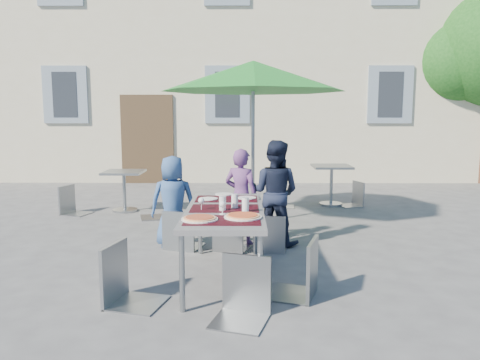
{
  "coord_description": "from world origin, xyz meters",
  "views": [
    {
      "loc": [
        0.39,
        -4.19,
        1.73
      ],
      "look_at": [
        0.35,
        1.48,
        0.92
      ],
      "focal_mm": 35.0,
      "sensor_mm": 36.0,
      "label": 1
    }
  ],
  "objects_px": {
    "child_2": "(275,193)",
    "chair_2": "(270,210)",
    "bg_chair_l_1": "(280,181)",
    "cafe_table_0": "(124,184)",
    "dining_table": "(225,214)",
    "bg_chair_l_0": "(71,183)",
    "pizza_near_left": "(200,218)",
    "pizza_near_right": "(243,216)",
    "chair_1": "(230,210)",
    "child_0": "(173,201)",
    "chair_5": "(243,251)",
    "bg_chair_r_0": "(161,181)",
    "cafe_table_1": "(331,178)",
    "patio_umbrella": "(253,77)",
    "chair_0": "(181,206)",
    "chair_3": "(124,237)",
    "chair_4": "(302,232)",
    "child_1": "(241,196)",
    "bg_chair_r_1": "(354,179)"
  },
  "relations": [
    {
      "from": "chair_2",
      "to": "chair_5",
      "type": "xyz_separation_m",
      "value": [
        -0.34,
        -1.95,
        0.05
      ]
    },
    {
      "from": "chair_0",
      "to": "pizza_near_right",
      "type": "bearing_deg",
      "value": -62.26
    },
    {
      "from": "pizza_near_right",
      "to": "bg_chair_l_0",
      "type": "relative_size",
      "value": 0.38
    },
    {
      "from": "dining_table",
      "to": "pizza_near_right",
      "type": "height_order",
      "value": "pizza_near_right"
    },
    {
      "from": "pizza_near_left",
      "to": "chair_2",
      "type": "distance_m",
      "value": 1.72
    },
    {
      "from": "child_2",
      "to": "dining_table",
      "type": "bearing_deg",
      "value": 88.35
    },
    {
      "from": "pizza_near_left",
      "to": "chair_3",
      "type": "relative_size",
      "value": 0.32
    },
    {
      "from": "chair_2",
      "to": "chair_1",
      "type": "bearing_deg",
      "value": 179.59
    },
    {
      "from": "chair_5",
      "to": "child_2",
      "type": "bearing_deg",
      "value": 79.72
    },
    {
      "from": "dining_table",
      "to": "cafe_table_1",
      "type": "relative_size",
      "value": 2.43
    },
    {
      "from": "chair_5",
      "to": "chair_0",
      "type": "bearing_deg",
      "value": 111.37
    },
    {
      "from": "chair_3",
      "to": "chair_5",
      "type": "height_order",
      "value": "chair_3"
    },
    {
      "from": "child_0",
      "to": "chair_3",
      "type": "relative_size",
      "value": 1.14
    },
    {
      "from": "bg_chair_l_1",
      "to": "cafe_table_0",
      "type": "bearing_deg",
      "value": -171.76
    },
    {
      "from": "dining_table",
      "to": "pizza_near_left",
      "type": "height_order",
      "value": "pizza_near_left"
    },
    {
      "from": "chair_5",
      "to": "bg_chair_l_1",
      "type": "relative_size",
      "value": 1.18
    },
    {
      "from": "child_0",
      "to": "child_1",
      "type": "xyz_separation_m",
      "value": [
        0.89,
        0.15,
        0.04
      ]
    },
    {
      "from": "bg_chair_r_0",
      "to": "cafe_table_1",
      "type": "relative_size",
      "value": 1.39
    },
    {
      "from": "bg_chair_r_0",
      "to": "cafe_table_1",
      "type": "xyz_separation_m",
      "value": [
        3.05,
        1.1,
        -0.1
      ]
    },
    {
      "from": "chair_1",
      "to": "cafe_table_1",
      "type": "distance_m",
      "value": 3.56
    },
    {
      "from": "cafe_table_0",
      "to": "dining_table",
      "type": "bearing_deg",
      "value": -60.66
    },
    {
      "from": "pizza_near_right",
      "to": "chair_0",
      "type": "bearing_deg",
      "value": 117.74
    },
    {
      "from": "chair_1",
      "to": "cafe_table_0",
      "type": "bearing_deg",
      "value": 128.69
    },
    {
      "from": "child_1",
      "to": "pizza_near_left",
      "type": "bearing_deg",
      "value": 103.24
    },
    {
      "from": "chair_1",
      "to": "pizza_near_right",
      "type": "bearing_deg",
      "value": -83.53
    },
    {
      "from": "chair_4",
      "to": "cafe_table_1",
      "type": "relative_size",
      "value": 1.39
    },
    {
      "from": "bg_chair_r_1",
      "to": "chair_1",
      "type": "bearing_deg",
      "value": -127.32
    },
    {
      "from": "pizza_near_left",
      "to": "bg_chair_r_1",
      "type": "bearing_deg",
      "value": 60.91
    },
    {
      "from": "bg_chair_r_0",
      "to": "chair_3",
      "type": "bearing_deg",
      "value": -85.34
    },
    {
      "from": "bg_chair_l_0",
      "to": "cafe_table_1",
      "type": "bearing_deg",
      "value": 9.97
    },
    {
      "from": "child_0",
      "to": "cafe_table_0",
      "type": "height_order",
      "value": "child_0"
    },
    {
      "from": "bg_chair_l_1",
      "to": "child_0",
      "type": "bearing_deg",
      "value": -121.2
    },
    {
      "from": "chair_5",
      "to": "bg_chair_r_0",
      "type": "bearing_deg",
      "value": 109.4
    },
    {
      "from": "pizza_near_right",
      "to": "chair_2",
      "type": "relative_size",
      "value": 0.4
    },
    {
      "from": "dining_table",
      "to": "bg_chair_l_0",
      "type": "relative_size",
      "value": 1.97
    },
    {
      "from": "pizza_near_right",
      "to": "patio_umbrella",
      "type": "relative_size",
      "value": 0.13
    },
    {
      "from": "patio_umbrella",
      "to": "bg_chair_l_1",
      "type": "distance_m",
      "value": 2.3
    },
    {
      "from": "chair_2",
      "to": "patio_umbrella",
      "type": "relative_size",
      "value": 0.32
    },
    {
      "from": "dining_table",
      "to": "child_0",
      "type": "distance_m",
      "value": 1.4
    },
    {
      "from": "chair_0",
      "to": "chair_3",
      "type": "xyz_separation_m",
      "value": [
        -0.29,
        -1.73,
        0.05
      ]
    },
    {
      "from": "chair_1",
      "to": "chair_3",
      "type": "relative_size",
      "value": 0.87
    },
    {
      "from": "chair_3",
      "to": "chair_4",
      "type": "bearing_deg",
      "value": 6.1
    },
    {
      "from": "dining_table",
      "to": "bg_chair_l_0",
      "type": "bearing_deg",
      "value": 131.08
    },
    {
      "from": "chair_4",
      "to": "cafe_table_0",
      "type": "xyz_separation_m",
      "value": [
        -2.67,
        3.92,
        -0.14
      ]
    },
    {
      "from": "child_2",
      "to": "bg_chair_l_0",
      "type": "distance_m",
      "value": 3.89
    },
    {
      "from": "child_2",
      "to": "chair_2",
      "type": "distance_m",
      "value": 0.4
    },
    {
      "from": "child_0",
      "to": "cafe_table_0",
      "type": "xyz_separation_m",
      "value": [
        -1.2,
        2.23,
        -0.11
      ]
    },
    {
      "from": "dining_table",
      "to": "pizza_near_left",
      "type": "distance_m",
      "value": 0.59
    },
    {
      "from": "chair_0",
      "to": "chair_4",
      "type": "relative_size",
      "value": 0.92
    },
    {
      "from": "child_0",
      "to": "bg_chair_r_0",
      "type": "height_order",
      "value": "child_0"
    }
  ]
}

